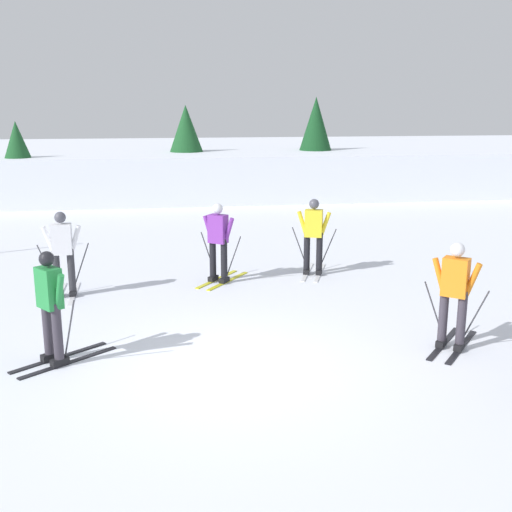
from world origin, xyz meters
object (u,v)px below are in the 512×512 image
at_px(skier_orange, 454,293).
at_px(conifer_far_centre, 18,156).
at_px(skier_purple, 218,241).
at_px(conifer_far_right, 186,141).
at_px(skier_green, 51,304).
at_px(skier_white, 63,252).
at_px(skier_yellow, 314,234).
at_px(conifer_far_left, 316,137).

distance_m(skier_orange, conifer_far_centre, 18.21).
height_order(skier_purple, conifer_far_centre, conifer_far_centre).
distance_m(skier_purple, conifer_far_right, 13.23).
bearing_deg(skier_orange, skier_green, 177.12).
bearing_deg(skier_orange, skier_purple, 127.56).
relative_size(skier_white, skier_orange, 1.00).
height_order(skier_green, skier_yellow, same).
bearing_deg(skier_green, skier_purple, 54.89).
height_order(skier_orange, conifer_far_centre, conifer_far_centre).
distance_m(skier_white, skier_yellow, 5.32).
height_order(skier_yellow, skier_orange, same).
distance_m(skier_white, conifer_far_left, 16.16).
height_order(skier_orange, conifer_far_right, conifer_far_right).
distance_m(skier_purple, skier_white, 3.16).
bearing_deg(conifer_far_right, skier_purple, -89.33).
relative_size(skier_purple, conifer_far_right, 0.47).
xyz_separation_m(skier_white, conifer_far_left, (8.36, 13.75, 1.40)).
bearing_deg(skier_orange, skier_white, 150.00).
distance_m(conifer_far_right, conifer_far_centre, 6.52).
bearing_deg(skier_orange, skier_yellow, 103.91).
relative_size(skier_green, conifer_far_right, 0.47).
bearing_deg(conifer_far_centre, skier_purple, -60.38).
relative_size(skier_green, skier_yellow, 1.00).
bearing_deg(conifer_far_centre, conifer_far_right, 17.83).
xyz_separation_m(conifer_far_right, conifer_far_centre, (-6.20, -1.99, -0.38)).
distance_m(skier_orange, conifer_far_right, 17.80).
xyz_separation_m(conifer_far_left, conifer_far_centre, (-11.61, -2.01, -0.49)).
bearing_deg(conifer_far_left, conifer_far_centre, -170.19).
height_order(skier_purple, conifer_far_right, conifer_far_right).
bearing_deg(skier_purple, skier_yellow, 8.46).
relative_size(skier_green, skier_white, 1.00).
relative_size(skier_purple, conifer_far_left, 0.43).
xyz_separation_m(skier_purple, conifer_far_left, (5.25, 13.18, 1.40)).
height_order(skier_purple, skier_yellow, same).
relative_size(conifer_far_right, conifer_far_centre, 1.18).
xyz_separation_m(skier_green, conifer_far_centre, (-3.58, 15.12, 0.91)).
height_order(conifer_far_left, conifer_far_right, conifer_far_left).
bearing_deg(conifer_far_left, skier_yellow, -103.61).
relative_size(skier_purple, conifer_far_centre, 0.55).
bearing_deg(skier_white, skier_orange, -30.00).
distance_m(skier_green, skier_orange, 6.05).
bearing_deg(conifer_far_right, skier_orange, -78.88).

